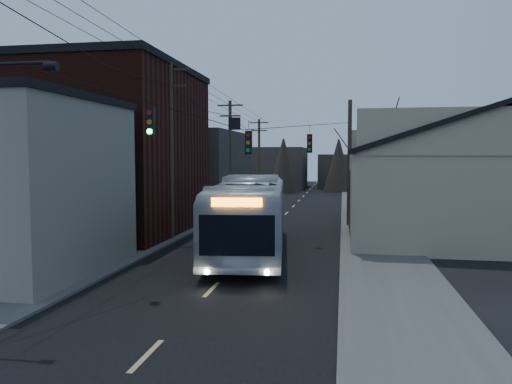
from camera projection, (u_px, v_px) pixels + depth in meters
road_surface at (284, 216)px, 39.44m from camera, size 9.00×110.00×0.02m
sidewalk_left at (204, 214)px, 40.55m from camera, size 4.00×110.00×0.12m
sidewalk_right at (368, 217)px, 38.32m from camera, size 4.00×110.00×0.12m
building_clapboard at (1, 188)px, 20.10m from camera, size 8.00×8.00×7.00m
building_brick at (105, 152)px, 30.97m from camera, size 10.00×12.00×10.00m
building_left_far at (191, 170)px, 46.71m from camera, size 9.00×14.00×7.00m
warehouse at (475, 188)px, 32.10m from camera, size 16.16×20.60×7.73m
building_far_left at (271, 168)px, 74.64m from camera, size 10.00×12.00×6.00m
building_far_right at (359, 171)px, 77.36m from camera, size 12.00×14.00×5.00m
bare_tree at (377, 177)px, 28.24m from camera, size 0.40×0.40×7.20m
utility_lines at (228, 153)px, 33.86m from camera, size 11.24×45.28×10.50m
bus at (250, 215)px, 24.50m from camera, size 4.67×13.78×3.76m
parked_car at (228, 208)px, 39.26m from camera, size 1.47×4.11×1.35m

